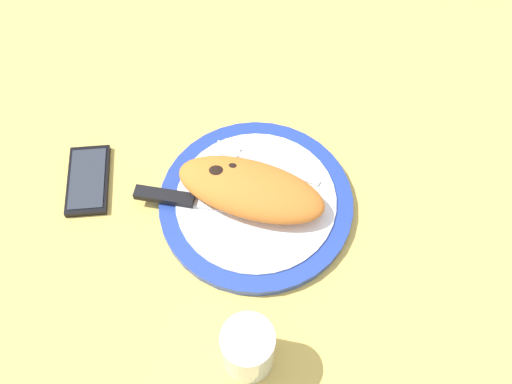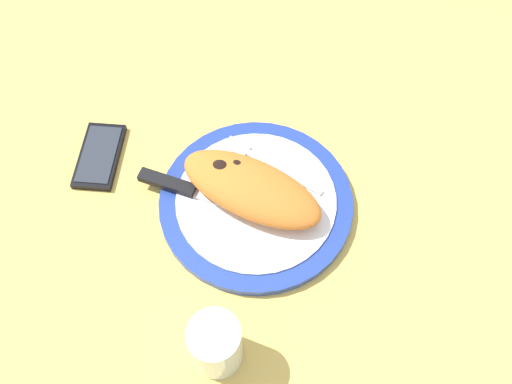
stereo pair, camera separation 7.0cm
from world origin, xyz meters
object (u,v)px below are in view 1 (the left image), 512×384
smartphone (88,180)px  water_glass (248,350)px  plate (256,202)px  knife (184,200)px  calzone (250,190)px  fork (256,161)px

smartphone → water_glass: size_ratio=1.43×
plate → knife: 10.77cm
plate → knife: size_ratio=1.34×
water_glass → smartphone: bearing=-25.4°
plate → knife: knife is taller
calzone → water_glass: size_ratio=2.39×
fork → knife: size_ratio=0.80×
plate → calzone: (0.88, 0.16, 3.25)cm
calzone → water_glass: water_glass is taller
plate → water_glass: 23.23cm
knife → water_glass: (-17.34, 17.32, 1.89)cm
calzone → knife: 9.97cm
calzone → fork: size_ratio=1.30×
calzone → fork: bearing=-76.2°
smartphone → fork: bearing=-152.6°
calzone → fork: calzone is taller
fork → smartphone: size_ratio=1.28×
plate → knife: bearing=24.2°
fork → smartphone: fork is taller
smartphone → water_glass: (-33.33, 15.83, 3.63)cm
calzone → knife: size_ratio=1.05×
plate → knife: (9.74, 4.37, 1.44)cm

